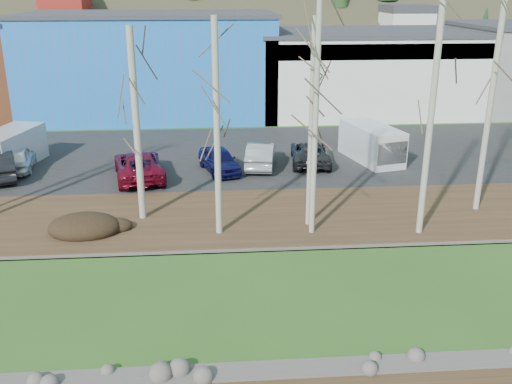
{
  "coord_description": "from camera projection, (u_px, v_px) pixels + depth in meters",
  "views": [
    {
      "loc": [
        -1.12,
        -10.25,
        10.26
      ],
      "look_at": [
        0.57,
        11.18,
        2.5
      ],
      "focal_mm": 40.0,
      "sensor_mm": 36.0,
      "label": 1
    }
  ],
  "objects": [
    {
      "name": "near_bank_rocks",
      "position": [
        258.0,
        372.0,
        16.09
      ],
      "size": [
        80.0,
        0.8,
        0.5
      ],
      "primitive_type": null,
      "color": "#47423D",
      "rests_on": "ground"
    },
    {
      "name": "river",
      "position": [
        249.0,
        298.0,
        19.93
      ],
      "size": [
        80.0,
        8.0,
        0.9
      ],
      "primitive_type": null,
      "color": "black",
      "rests_on": "ground"
    },
    {
      "name": "far_bank_rocks",
      "position": [
        242.0,
        248.0,
        23.78
      ],
      "size": [
        80.0,
        0.8,
        0.46
      ],
      "primitive_type": null,
      "color": "#47423D",
      "rests_on": "ground"
    },
    {
      "name": "far_bank",
      "position": [
        238.0,
        217.0,
        26.75
      ],
      "size": [
        80.0,
        7.0,
        0.15
      ],
      "primitive_type": "cube",
      "color": "#382616",
      "rests_on": "ground"
    },
    {
      "name": "parking_lot",
      "position": [
        230.0,
        155.0,
        36.6
      ],
      "size": [
        80.0,
        14.0,
        0.14
      ],
      "primitive_type": "cube",
      "color": "black",
      "rests_on": "ground"
    },
    {
      "name": "building_blue",
      "position": [
        152.0,
        64.0,
        47.9
      ],
      "size": [
        20.4,
        12.24,
        8.3
      ],
      "color": "blue",
      "rests_on": "ground"
    },
    {
      "name": "building_white",
      "position": [
        362.0,
        70.0,
        49.46
      ],
      "size": [
        18.36,
        12.24,
        6.8
      ],
      "color": "silver",
      "rests_on": "ground"
    },
    {
      "name": "dirt_mound",
      "position": [
        84.0,
        226.0,
        24.79
      ],
      "size": [
        3.14,
        2.21,
        0.62
      ],
      "primitive_type": "ellipsoid",
      "color": "black",
      "rests_on": "far_bank"
    },
    {
      "name": "birch_2",
      "position": [
        137.0,
        127.0,
        25.06
      ],
      "size": [
        0.31,
        0.31,
        8.62
      ],
      "color": "#B2AFA1",
      "rests_on": "far_bank"
    },
    {
      "name": "birch_3",
      "position": [
        217.0,
        131.0,
        23.36
      ],
      "size": [
        0.27,
        0.27,
        9.09
      ],
      "color": "#B2AFA1",
      "rests_on": "far_bank"
    },
    {
      "name": "birch_4",
      "position": [
        311.0,
        126.0,
        24.28
      ],
      "size": [
        0.21,
        0.21,
        9.03
      ],
      "color": "#B2AFA1",
      "rests_on": "far_bank"
    },
    {
      "name": "birch_5",
      "position": [
        316.0,
        119.0,
        23.26
      ],
      "size": [
        0.23,
        0.23,
        10.02
      ],
      "color": "#B2AFA1",
      "rests_on": "far_bank"
    },
    {
      "name": "birch_6",
      "position": [
        433.0,
        96.0,
        22.91
      ],
      "size": [
        0.27,
        0.27,
        11.92
      ],
      "color": "#B2AFA1",
      "rests_on": "far_bank"
    },
    {
      "name": "birch_7",
      "position": [
        494.0,
        81.0,
        25.5
      ],
      "size": [
        0.27,
        0.27,
        12.28
      ],
      "color": "#B2AFA1",
      "rests_on": "far_bank"
    },
    {
      "name": "car_0",
      "position": [
        18.0,
        158.0,
        33.15
      ],
      "size": [
        2.31,
        4.48,
        1.46
      ],
      "primitive_type": "imported",
      "rotation": [
        0.0,
        0.0,
        3.29
      ],
      "color": "white",
      "rests_on": "parking_lot"
    },
    {
      "name": "car_2",
      "position": [
        139.0,
        165.0,
        31.71
      ],
      "size": [
        3.51,
        5.81,
        1.51
      ],
      "primitive_type": "imported",
      "rotation": [
        0.0,
        0.0,
        3.34
      ],
      "color": "maroon",
      "rests_on": "parking_lot"
    },
    {
      "name": "car_3",
      "position": [
        219.0,
        160.0,
        32.88
      ],
      "size": [
        2.75,
        4.39,
        1.39
      ],
      "primitive_type": "imported",
      "rotation": [
        0.0,
        0.0,
        0.29
      ],
      "color": "#12114C",
      "rests_on": "parking_lot"
    },
    {
      "name": "car_4",
      "position": [
        261.0,
        155.0,
        33.78
      ],
      "size": [
        2.25,
        4.7,
        1.49
      ],
      "primitive_type": "imported",
      "rotation": [
        0.0,
        0.0,
        2.99
      ],
      "color": "#A6A7A9",
      "rests_on": "parking_lot"
    },
    {
      "name": "car_5",
      "position": [
        310.0,
        152.0,
        34.44
      ],
      "size": [
        2.75,
        5.1,
        1.36
      ],
      "primitive_type": "imported",
      "rotation": [
        0.0,
        0.0,
        3.04
      ],
      "color": "#292A2C",
      "rests_on": "parking_lot"
    },
    {
      "name": "van_white",
      "position": [
        373.0,
        144.0,
        34.81
      ],
      "size": [
        3.17,
        5.25,
        2.14
      ],
      "rotation": [
        0.0,
        0.0,
        0.24
      ],
      "color": "white",
      "rests_on": "parking_lot"
    },
    {
      "name": "van_grey",
      "position": [
        8.0,
        150.0,
        33.5
      ],
      "size": [
        3.14,
        5.31,
        2.17
      ],
      "rotation": [
        0.0,
        0.0,
        -0.23
      ],
      "color": "#BBBDC0",
      "rests_on": "parking_lot"
    }
  ]
}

